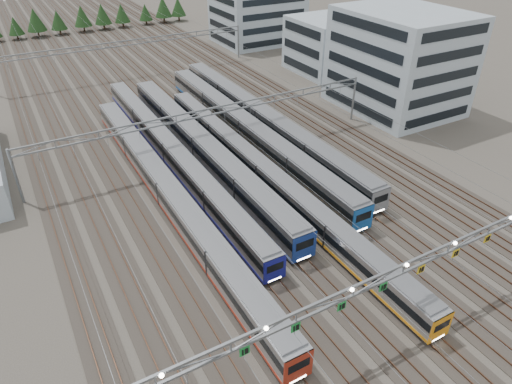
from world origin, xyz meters
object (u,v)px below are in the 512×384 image
gantry_near (404,271)px  depot_bldg_north (257,16)px  depot_bldg_south (399,61)px  gantry_mid (211,117)px  train_c (202,147)px  train_f (263,119)px  depot_bldg_mid (326,45)px  train_d (264,174)px  gantry_far (128,47)px  train_b (171,152)px  train_e (247,130)px  train_a (168,192)px

gantry_near → depot_bldg_north: depot_bldg_north is taller
depot_bldg_south → gantry_mid: bearing=-178.6°
train_c → train_f: 14.29m
depot_bldg_mid → depot_bldg_north: size_ratio=0.73×
train_d → gantry_far: 57.37m
gantry_mid → depot_bldg_south: size_ratio=2.56×
train_d → gantry_mid: bearing=100.5°
train_b → gantry_mid: bearing=-3.3°
train_f → depot_bldg_mid: size_ratio=3.71×
depot_bldg_mid → train_e: bearing=-144.5°
train_a → depot_bldg_mid: bearing=34.5°
train_f → depot_bldg_south: 28.53m
train_e → train_b: bearing=-176.6°
train_b → train_c: bearing=-15.7°
train_f → gantry_near: 45.60m
train_b → train_d: size_ratio=0.96×
train_a → depot_bldg_north: depot_bldg_north is taller
gantry_mid → gantry_far: (0.00, 45.00, 0.00)m
train_b → train_e: size_ratio=1.04×
train_b → train_f: train_f is taller
gantry_near → depot_bldg_mid: 77.24m
train_a → depot_bldg_north: 84.20m
depot_bldg_south → train_b: bearing=-179.3°
depot_bldg_north → train_d: bearing=-118.8°
train_a → train_d: 13.63m
gantry_far → train_b: bearing=-98.6°
train_e → gantry_near: gantry_near is taller
gantry_near → depot_bldg_south: 56.56m
train_f → gantry_near: bearing=-104.4°
depot_bldg_mid → train_f: bearing=-143.7°
depot_bldg_south → depot_bldg_north: size_ratio=1.00×
depot_bldg_mid → train_d: bearing=-135.7°
train_c → gantry_far: (2.25, 45.88, 4.09)m
depot_bldg_south → train_d: bearing=-160.3°
train_d → gantry_mid: gantry_mid is taller
train_c → gantry_far: size_ratio=0.99×
train_e → gantry_far: bearing=98.8°
train_a → depot_bldg_south: 51.77m
train_b → gantry_far: bearing=81.4°
train_a → depot_bldg_mid: size_ratio=3.83×
train_a → depot_bldg_south: depot_bldg_south is taller
gantry_near → train_e: bearing=80.7°
train_c → train_d: bearing=-68.2°
gantry_far → depot_bldg_south: (38.82, -44.07, 2.61)m
depot_bldg_north → depot_bldg_mid: bearing=-88.5°
train_d → train_f: 18.32m
train_f → depot_bldg_mid: bearing=36.3°
gantry_near → gantry_mid: bearing=89.9°
gantry_far → depot_bldg_mid: (40.75, -19.54, -0.41)m
train_c → gantry_near: 39.60m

